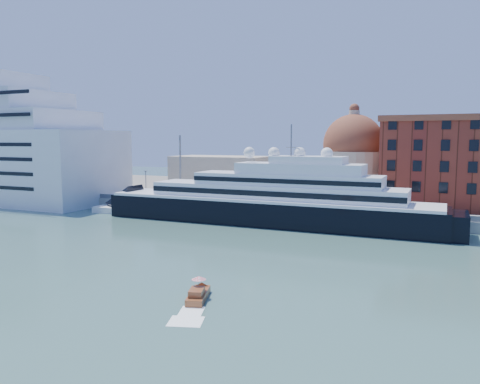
% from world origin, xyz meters
% --- Properties ---
extents(ground, '(400.00, 400.00, 0.00)m').
position_xyz_m(ground, '(0.00, 0.00, 0.00)').
color(ground, '#345A55').
rests_on(ground, ground).
extents(quay, '(180.00, 10.00, 2.50)m').
position_xyz_m(quay, '(0.00, 34.00, 1.25)').
color(quay, gray).
rests_on(quay, ground).
extents(land, '(260.00, 72.00, 2.00)m').
position_xyz_m(land, '(0.00, 75.00, 1.00)').
color(land, slate).
rests_on(land, ground).
extents(quay_fence, '(180.00, 0.10, 1.20)m').
position_xyz_m(quay_fence, '(0.00, 29.50, 3.10)').
color(quay_fence, slate).
rests_on(quay_fence, quay).
extents(superyacht, '(88.71, 12.30, 26.51)m').
position_xyz_m(superyacht, '(6.17, 23.00, 4.58)').
color(superyacht, black).
rests_on(superyacht, ground).
extents(service_barge, '(13.66, 4.84, 3.05)m').
position_xyz_m(service_barge, '(-32.19, 21.77, 0.88)').
color(service_barge, white).
rests_on(service_barge, ground).
extents(water_taxi, '(3.81, 6.41, 2.89)m').
position_xyz_m(water_taxi, '(19.43, -28.70, 0.69)').
color(water_taxi, brown).
rests_on(water_taxi, ground).
extents(warehouse, '(43.00, 19.00, 23.25)m').
position_xyz_m(warehouse, '(52.00, 52.00, 13.79)').
color(warehouse, maroon).
rests_on(warehouse, land).
extents(church, '(66.00, 18.00, 25.50)m').
position_xyz_m(church, '(6.39, 57.72, 10.91)').
color(church, beige).
rests_on(church, land).
extents(lamp_posts, '(120.80, 2.40, 18.00)m').
position_xyz_m(lamp_posts, '(-12.67, 32.27, 9.84)').
color(lamp_posts, slate).
rests_on(lamp_posts, quay).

